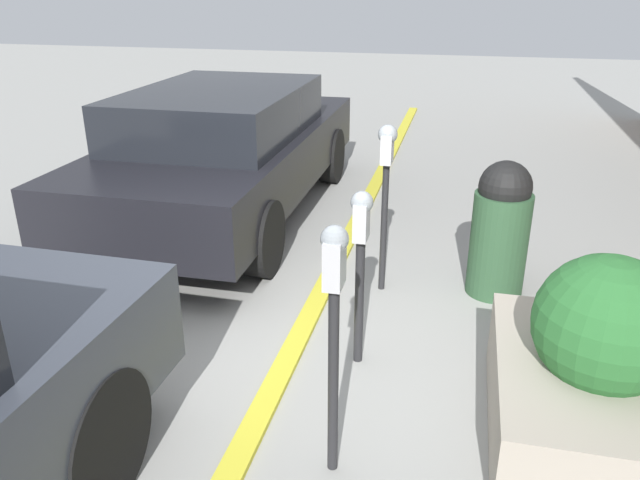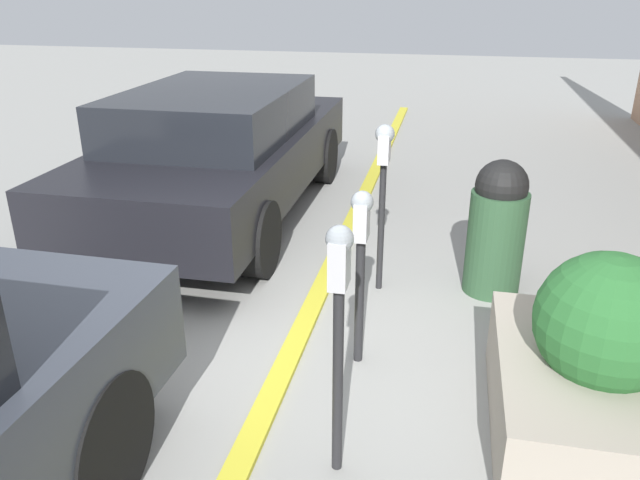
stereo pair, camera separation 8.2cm
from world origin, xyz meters
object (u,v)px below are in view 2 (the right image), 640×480
at_px(parking_meter_second, 361,244).
at_px(parking_meter_middle, 384,169).
at_px(parking_meter_nearest, 339,303).
at_px(parked_car_middle, 221,149).
at_px(trash_bin, 497,227).
at_px(planter_box, 597,372).

height_order(parking_meter_second, parking_meter_middle, parking_meter_middle).
bearing_deg(parking_meter_nearest, parked_car_middle, 28.47).
bearing_deg(parked_car_middle, parking_meter_middle, -126.55).
relative_size(parked_car_middle, trash_bin, 4.02).
relative_size(parking_meter_middle, trash_bin, 1.24).
distance_m(parking_meter_middle, parked_car_middle, 2.49).
relative_size(parking_meter_nearest, trash_bin, 1.24).
height_order(parking_meter_middle, planter_box, parking_meter_middle).
bearing_deg(parking_meter_nearest, trash_bin, -21.01).
xyz_separation_m(parking_meter_nearest, planter_box, (0.57, -1.42, -0.60)).
xyz_separation_m(parking_meter_middle, parked_car_middle, (1.47, 1.98, -0.31)).
height_order(parking_meter_second, parked_car_middle, parked_car_middle).
height_order(parking_meter_nearest, trash_bin, parking_meter_nearest).
bearing_deg(trash_bin, parking_meter_nearest, 158.99).
bearing_deg(parked_car_middle, trash_bin, -113.87).
height_order(parking_meter_nearest, parking_meter_middle, parking_meter_middle).
relative_size(parking_meter_nearest, parked_car_middle, 0.31).
relative_size(planter_box, trash_bin, 1.31).
bearing_deg(trash_bin, planter_box, -165.14).
xyz_separation_m(planter_box, trash_bin, (1.85, 0.49, 0.15)).
distance_m(planter_box, parked_car_middle, 4.69).
relative_size(parking_meter_middle, planter_box, 0.95).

